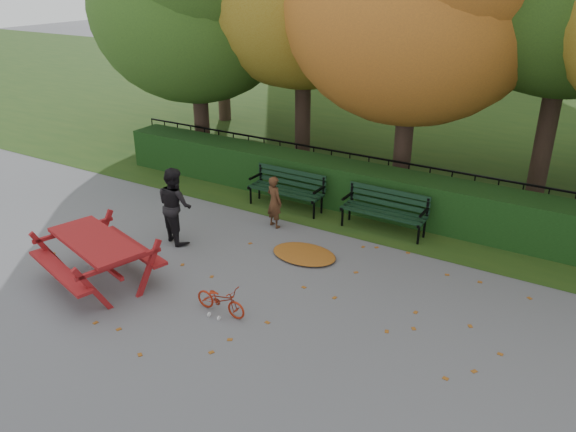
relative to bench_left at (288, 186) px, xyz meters
The scene contains 12 objects.
ground 3.96m from the bench_left, 70.65° to the right, with size 90.00×90.00×0.00m, color slate.
grass_strip 10.39m from the bench_left, 82.81° to the left, with size 90.00×90.00×0.00m, color #1E3A12.
hedge 1.53m from the bench_left, 31.58° to the left, with size 13.00×0.90×1.00m, color black.
iron_fence 2.06m from the bench_left, 50.89° to the left, with size 14.00×0.04×1.02m.
bench_left is the anchor object (origin of this frame).
bench_right 2.40m from the bench_left, ahead, with size 1.80×0.57×0.88m.
picnic_table 4.77m from the bench_left, 102.99° to the right, with size 2.37×2.10×0.98m.
leaf_pile 2.50m from the bench_left, 51.23° to the right, with size 1.30×0.90×0.09m, color brown.
leaf_scatter 3.68m from the bench_left, 69.08° to the right, with size 9.00×5.70×0.01m, color brown, non-canonical shape.
child 1.10m from the bench_left, 73.73° to the right, with size 0.42×0.27×1.14m, color #442715.
adult 2.86m from the bench_left, 111.32° to the right, with size 0.76×0.59×1.56m, color black.
bicycle 4.52m from the bench_left, 72.61° to the right, with size 0.33×0.94×0.49m, color maroon.
Camera 1 is at (4.96, -6.61, 5.16)m, focal length 35.00 mm.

